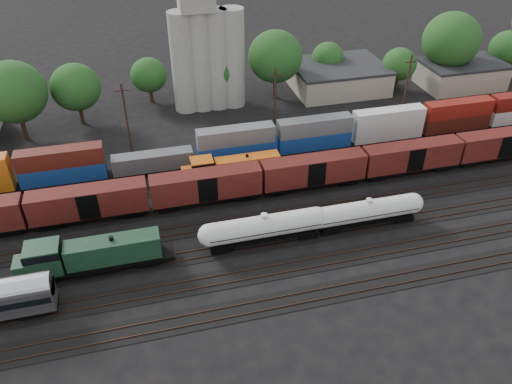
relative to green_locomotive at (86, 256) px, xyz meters
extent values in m
plane|color=black|center=(18.17, 5.00, -2.68)|extent=(600.00, 600.00, 0.00)
cube|color=black|center=(18.17, -10.00, -2.64)|extent=(180.00, 3.20, 0.08)
cube|color=#382319|center=(18.17, -10.72, -2.56)|extent=(180.00, 0.08, 0.16)
cube|color=#382319|center=(18.17, -9.28, -2.56)|extent=(180.00, 0.08, 0.16)
cube|color=black|center=(18.17, -5.00, -2.64)|extent=(180.00, 3.20, 0.08)
cube|color=#382319|center=(18.17, -5.72, -2.56)|extent=(180.00, 0.08, 0.16)
cube|color=#382319|center=(18.17, -4.28, -2.56)|extent=(180.00, 0.08, 0.16)
cube|color=black|center=(18.17, 0.00, -2.64)|extent=(180.00, 3.20, 0.08)
cube|color=#382319|center=(18.17, -0.72, -2.56)|extent=(180.00, 0.08, 0.16)
cube|color=#382319|center=(18.17, 0.72, -2.56)|extent=(180.00, 0.08, 0.16)
cube|color=black|center=(18.17, 5.00, -2.64)|extent=(180.00, 3.20, 0.08)
cube|color=#382319|center=(18.17, 4.28, -2.56)|extent=(180.00, 0.08, 0.16)
cube|color=#382319|center=(18.17, 5.72, -2.56)|extent=(180.00, 0.08, 0.16)
cube|color=black|center=(18.17, 10.00, -2.64)|extent=(180.00, 3.20, 0.08)
cube|color=#382319|center=(18.17, 9.28, -2.56)|extent=(180.00, 0.08, 0.16)
cube|color=#382319|center=(18.17, 10.72, -2.56)|extent=(180.00, 0.08, 0.16)
cube|color=black|center=(18.17, 15.00, -2.64)|extent=(180.00, 3.20, 0.08)
cube|color=#382319|center=(18.17, 14.28, -2.56)|extent=(180.00, 0.08, 0.16)
cube|color=#382319|center=(18.17, 15.72, -2.56)|extent=(180.00, 0.08, 0.16)
cube|color=black|center=(18.17, 20.00, -2.64)|extent=(180.00, 3.20, 0.08)
cube|color=#382319|center=(18.17, 19.28, -2.56)|extent=(180.00, 0.08, 0.16)
cube|color=#382319|center=(18.17, 20.72, -2.56)|extent=(180.00, 0.08, 0.16)
cube|color=black|center=(0.98, 0.00, -1.33)|extent=(17.80, 3.04, 0.42)
cube|color=black|center=(0.98, 0.00, -1.80)|extent=(5.23, 2.30, 0.84)
cube|color=#153221|center=(3.11, 0.00, 0.30)|extent=(10.68, 2.51, 2.83)
cube|color=#153221|center=(-4.36, 0.00, 0.61)|extent=(3.77, 3.04, 3.45)
cube|color=black|center=(-4.36, 0.00, 1.71)|extent=(3.87, 3.14, 0.94)
cube|color=#153221|center=(-6.85, 0.00, -0.18)|extent=(1.68, 2.51, 1.88)
cylinder|color=black|center=(3.11, 0.00, 1.87)|extent=(0.52, 0.52, 0.52)
cube|color=black|center=(-4.72, 0.00, -2.01)|extent=(2.72, 2.09, 0.73)
cube|color=black|center=(6.67, 0.00, -2.01)|extent=(2.72, 2.09, 0.73)
cylinder|color=silver|center=(21.05, 0.00, 0.08)|extent=(13.59, 2.80, 2.80)
sphere|color=silver|center=(14.26, 0.00, 0.08)|extent=(2.80, 2.80, 2.80)
sphere|color=silver|center=(27.84, 0.00, 0.08)|extent=(2.80, 2.80, 2.80)
cylinder|color=silver|center=(21.05, 0.00, 1.67)|extent=(0.87, 0.87, 0.48)
cube|color=black|center=(21.05, 0.00, 0.08)|extent=(13.90, 2.93, 0.08)
cube|color=black|center=(21.05, 0.00, -1.47)|extent=(13.12, 2.12, 0.48)
cube|color=black|center=(15.49, 0.00, -2.04)|extent=(2.51, 1.93, 0.68)
cube|color=black|center=(26.61, 0.00, -2.04)|extent=(2.51, 1.93, 0.68)
cylinder|color=silver|center=(34.84, 0.00, -0.06)|extent=(12.85, 2.65, 2.65)
sphere|color=silver|center=(28.42, 0.00, -0.06)|extent=(2.65, 2.65, 2.65)
sphere|color=silver|center=(41.26, 0.00, -0.06)|extent=(2.65, 2.65, 2.65)
cylinder|color=silver|center=(34.84, 0.00, 1.44)|extent=(0.82, 0.82, 0.46)
cube|color=black|center=(34.84, 0.00, -0.06)|extent=(13.14, 2.77, 0.07)
cube|color=black|center=(34.84, 0.00, -1.52)|extent=(12.41, 2.01, 0.46)
cube|color=black|center=(29.59, 0.00, -2.07)|extent=(2.37, 1.82, 0.64)
cube|color=black|center=(40.10, 0.00, -2.07)|extent=(2.37, 1.82, 0.64)
cube|color=black|center=(-5.71, -5.00, -2.06)|extent=(2.42, 1.86, 0.65)
cube|color=black|center=(20.66, 15.00, -1.50)|extent=(15.96, 2.57, 0.35)
cube|color=black|center=(20.66, 15.00, -1.90)|extent=(4.43, 1.95, 0.71)
cube|color=#C85811|center=(22.57, 15.00, -0.13)|extent=(9.57, 2.13, 2.39)
cube|color=#C85811|center=(15.87, 15.00, 0.14)|extent=(3.19, 2.57, 2.93)
cube|color=black|center=(15.87, 15.00, 1.07)|extent=(3.28, 2.66, 0.80)
cube|color=#C85811|center=(13.63, 15.00, -0.53)|extent=(1.42, 2.13, 1.60)
cylinder|color=black|center=(22.57, 15.00, 1.20)|extent=(0.44, 0.44, 0.44)
cube|color=black|center=(15.55, 15.00, -2.08)|extent=(2.30, 1.77, 0.62)
cube|color=black|center=(25.76, 15.00, -2.08)|extent=(2.30, 1.77, 0.62)
cube|color=black|center=(0.23, 10.00, -1.48)|extent=(15.00, 2.60, 0.40)
cube|color=#491511|center=(0.23, 10.00, 0.62)|extent=(15.00, 2.90, 3.80)
cube|color=black|center=(15.63, 10.00, -1.48)|extent=(15.00, 2.60, 0.40)
cube|color=#491511|center=(15.63, 10.00, 0.62)|extent=(15.00, 2.90, 3.80)
cube|color=black|center=(31.03, 10.00, -1.48)|extent=(15.00, 2.60, 0.40)
cube|color=#491511|center=(31.03, 10.00, 0.62)|extent=(15.00, 2.90, 3.80)
cube|color=black|center=(46.43, 10.00, -1.48)|extent=(15.00, 2.60, 0.40)
cube|color=#491511|center=(46.43, 10.00, 0.62)|extent=(15.00, 2.90, 3.80)
cube|color=black|center=(61.83, 10.00, -1.48)|extent=(15.00, 2.60, 0.40)
cube|color=#491511|center=(61.83, 10.00, 0.62)|extent=(15.00, 2.90, 3.80)
cube|color=black|center=(18.17, 20.00, -2.18)|extent=(160.00, 2.60, 0.60)
cube|color=navy|center=(-3.62, 20.00, -0.58)|extent=(12.00, 2.40, 2.60)
cube|color=#4E1A12|center=(-3.62, 20.00, 2.02)|extent=(12.00, 2.40, 2.60)
cube|color=#4F5153|center=(9.18, 20.00, -0.58)|extent=(12.00, 2.40, 2.60)
cube|color=#163B98|center=(21.98, 20.00, -0.58)|extent=(12.00, 2.40, 2.60)
cube|color=#5B5D60|center=(21.98, 20.00, 2.02)|extent=(12.00, 2.40, 2.60)
cube|color=navy|center=(34.78, 20.00, -0.58)|extent=(12.00, 2.40, 2.60)
cube|color=slate|center=(34.78, 20.00, 2.02)|extent=(12.00, 2.40, 2.60)
cube|color=silver|center=(47.58, 20.00, -0.58)|extent=(12.00, 2.40, 2.60)
cube|color=silver|center=(47.58, 20.00, 2.02)|extent=(12.00, 2.40, 2.60)
cube|color=#451810|center=(60.38, 20.00, -0.58)|extent=(12.00, 2.40, 2.60)
cube|color=maroon|center=(60.38, 20.00, 2.02)|extent=(12.00, 2.40, 2.60)
cylinder|color=gray|center=(17.17, 41.00, 6.32)|extent=(4.40, 4.40, 18.00)
cylinder|color=gray|center=(20.17, 41.00, 6.32)|extent=(4.40, 4.40, 18.00)
cylinder|color=gray|center=(23.17, 41.00, 6.32)|extent=(4.40, 4.40, 18.00)
cylinder|color=gray|center=(26.17, 41.00, 6.32)|extent=(4.40, 4.40, 18.00)
cube|color=#9E937F|center=(48.17, 43.00, -0.38)|extent=(18.00, 14.00, 4.60)
cube|color=#232326|center=(48.17, 43.00, 2.17)|extent=(18.36, 14.28, 0.50)
cube|color=#9E937F|center=(73.17, 38.00, -0.38)|extent=(16.00, 10.00, 4.60)
cube|color=#232326|center=(73.17, 38.00, 2.17)|extent=(16.32, 10.20, 0.50)
cylinder|color=black|center=(-10.95, 36.36, -0.74)|extent=(0.70, 0.70, 3.88)
ellipsoid|color=#24531F|center=(-10.95, 36.36, 5.78)|extent=(10.53, 10.53, 9.98)
cylinder|color=black|center=(-1.79, 39.96, -1.11)|extent=(0.70, 0.70, 3.14)
ellipsoid|color=#24531F|center=(-1.79, 39.96, 4.15)|extent=(8.51, 8.51, 8.06)
cylinder|color=black|center=(10.96, 45.94, -1.43)|extent=(0.70, 0.70, 2.50)
ellipsoid|color=#24531F|center=(10.96, 45.94, 2.78)|extent=(6.80, 6.80, 6.44)
cylinder|color=black|center=(24.14, 43.18, -1.12)|extent=(0.70, 0.70, 3.11)
ellipsoid|color=#24531F|center=(24.14, 43.18, 4.10)|extent=(8.45, 8.45, 8.00)
cylinder|color=black|center=(34.64, 42.09, -0.78)|extent=(0.70, 0.70, 3.79)
ellipsoid|color=#24531F|center=(34.64, 42.09, 5.58)|extent=(10.29, 10.29, 9.75)
cylinder|color=black|center=(47.30, 46.92, -1.48)|extent=(0.70, 0.70, 2.40)
ellipsoid|color=#24531F|center=(47.30, 46.92, 2.56)|extent=(6.52, 6.52, 6.18)
cylinder|color=black|center=(59.61, 39.56, -1.45)|extent=(0.70, 0.70, 2.46)
ellipsoid|color=#24531F|center=(59.61, 39.56, 2.69)|extent=(6.69, 6.69, 6.34)
cylinder|color=black|center=(70.71, 40.25, -0.59)|extent=(0.70, 0.70, 4.19)
ellipsoid|color=#24531F|center=(70.71, 40.25, 6.44)|extent=(11.36, 11.36, 10.76)
cylinder|color=black|center=(84.56, 39.95, -1.25)|extent=(0.70, 0.70, 2.85)
ellipsoid|color=#24531F|center=(84.56, 39.95, 3.53)|extent=(7.73, 7.73, 7.33)
cylinder|color=black|center=(6.17, 27.00, 3.32)|extent=(0.36, 0.36, 12.00)
cube|color=black|center=(6.17, 27.00, 8.12)|extent=(2.20, 0.18, 0.18)
cylinder|color=black|center=(30.17, 27.00, 3.32)|extent=(0.36, 0.36, 12.00)
cube|color=black|center=(30.17, 27.00, 8.12)|extent=(2.20, 0.18, 0.18)
cylinder|color=black|center=(54.17, 27.00, 3.32)|extent=(0.36, 0.36, 12.00)
cube|color=black|center=(54.17, 27.00, 8.12)|extent=(2.20, 0.18, 0.18)
camera|label=1|loc=(8.24, -45.87, 38.47)|focal=35.00mm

